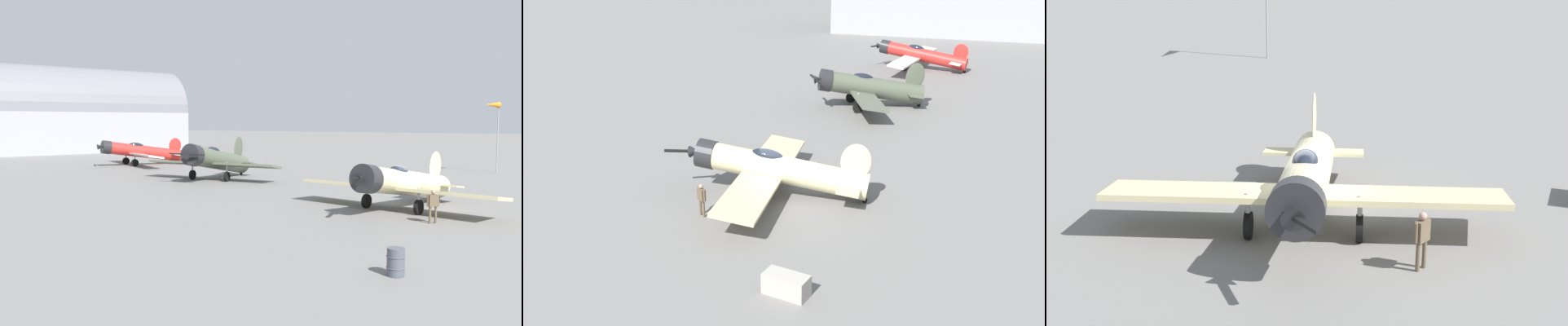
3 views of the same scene
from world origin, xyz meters
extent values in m
plane|color=slate|center=(0.00, 0.00, 0.00)|extent=(400.00, 400.00, 0.00)
cylinder|color=beige|center=(0.00, 0.00, 1.43)|extent=(8.82, 3.13, 2.53)
cylinder|color=#232326|center=(4.02, -0.83, 1.98)|extent=(1.37, 1.69, 1.60)
cone|color=#232326|center=(4.66, -0.97, 2.07)|extent=(0.74, 0.74, 0.69)
cube|color=black|center=(4.81, -1.00, 2.07)|extent=(2.77, 1.01, 0.45)
ellipsoid|color=black|center=(0.84, -0.18, 2.13)|extent=(1.89, 1.10, 0.90)
cube|color=#C6BC89|center=(1.01, -0.21, 1.19)|extent=(4.37, 11.77, 0.45)
ellipsoid|color=beige|center=(-3.54, 0.74, 2.14)|extent=(1.72, 0.47, 2.04)
cube|color=#C6BC89|center=(-3.35, 0.69, 1.04)|extent=(1.77, 3.55, 0.25)
cylinder|color=#999BA0|center=(1.84, 1.24, 0.90)|extent=(0.14, 0.14, 1.00)
cylinder|color=black|center=(1.84, 1.24, 0.40)|extent=(0.82, 0.36, 0.80)
cylinder|color=#999BA0|center=(1.20, -1.87, 0.90)|extent=(0.14, 0.14, 1.00)
cylinder|color=black|center=(1.20, -1.87, 0.40)|extent=(0.82, 0.36, 0.80)
cylinder|color=black|center=(-4.05, 0.84, 0.14)|extent=(0.29, 0.15, 0.28)
cylinder|color=#4C5442|center=(-6.82, -18.19, 1.61)|extent=(8.27, 2.18, 2.89)
cylinder|color=#232326|center=(-3.02, -17.92, 2.24)|extent=(1.29, 1.81, 1.85)
cone|color=#232326|center=(-2.37, -17.87, 2.35)|extent=(0.71, 0.76, 0.80)
cube|color=black|center=(-2.22, -17.86, 2.35)|extent=(0.80, 2.97, 0.19)
ellipsoid|color=black|center=(-6.02, -18.13, 2.43)|extent=(1.84, 0.89, 0.95)
cube|color=#565E4C|center=(-5.86, -18.12, 1.33)|extent=(2.80, 12.11, 0.49)
ellipsoid|color=#4C5442|center=(-10.18, -18.43, 2.46)|extent=(1.84, 0.25, 2.39)
cube|color=#565E4C|center=(-9.98, -18.42, 1.18)|extent=(1.34, 3.47, 0.28)
cylinder|color=#999BA0|center=(-5.50, -16.39, 0.99)|extent=(0.14, 0.14, 1.17)
cylinder|color=black|center=(-5.50, -16.39, 0.40)|extent=(0.81, 0.26, 0.80)
cylinder|color=#999BA0|center=(-5.26, -19.78, 0.99)|extent=(0.14, 0.14, 1.17)
cylinder|color=black|center=(-5.26, -19.78, 0.40)|extent=(0.81, 0.26, 0.80)
cylinder|color=black|center=(-10.66, -18.47, 0.14)|extent=(0.29, 0.12, 0.28)
cylinder|color=red|center=(-14.26, -34.12, 1.50)|extent=(8.66, 5.20, 2.55)
cylinder|color=#232326|center=(-10.45, -36.01, 2.09)|extent=(1.62, 1.78, 1.55)
cone|color=#232326|center=(-9.87, -36.30, 2.18)|extent=(0.83, 0.82, 0.67)
cube|color=black|center=(-9.73, -36.37, 2.18)|extent=(1.98, 2.34, 0.21)
ellipsoid|color=black|center=(-13.46, -34.52, 2.19)|extent=(1.93, 1.47, 0.91)
cube|color=#BCB7B2|center=(-13.30, -34.60, 1.28)|extent=(7.55, 12.90, 0.41)
ellipsoid|color=red|center=(-17.61, -32.45, 2.10)|extent=(1.60, 0.88, 1.92)
cube|color=#BCB7B2|center=(-17.43, -32.54, 1.07)|extent=(2.50, 3.54, 0.25)
cylinder|color=#999BA0|center=(-12.13, -33.43, 0.94)|extent=(0.14, 0.14, 1.09)
cylinder|color=black|center=(-12.13, -33.43, 0.40)|extent=(0.81, 0.54, 0.80)
cylinder|color=#999BA0|center=(-13.52, -36.24, 0.94)|extent=(0.14, 0.14, 1.09)
cylinder|color=black|center=(-13.52, -36.24, 0.40)|extent=(0.81, 0.54, 0.80)
cylinder|color=black|center=(-18.09, -32.22, 0.14)|extent=(0.30, 0.21, 0.28)
cylinder|color=brown|center=(3.76, 2.60, 0.41)|extent=(0.12, 0.12, 0.82)
cylinder|color=brown|center=(3.95, 2.37, 0.41)|extent=(0.12, 0.12, 0.82)
cube|color=brown|center=(3.86, 2.49, 1.11)|extent=(0.45, 0.48, 0.58)
sphere|color=#A37E6A|center=(3.86, 2.49, 1.52)|extent=(0.21, 0.21, 0.21)
cylinder|color=brown|center=(3.68, 2.70, 1.12)|extent=(0.09, 0.09, 0.55)
cylinder|color=brown|center=(4.03, 2.28, 1.12)|extent=(0.09, 0.09, 0.55)
cylinder|color=#474C56|center=(13.44, 3.76, 0.45)|extent=(0.56, 0.56, 0.91)
torus|color=#474C56|center=(13.44, 3.76, 0.63)|extent=(0.60, 0.60, 0.04)
torus|color=#474C56|center=(13.44, 3.76, 0.27)|extent=(0.60, 0.60, 0.04)
cylinder|color=gray|center=(-25.32, 1.10, 3.30)|extent=(0.10, 0.10, 6.60)
cone|color=orange|center=(-24.42, 0.67, 6.45)|extent=(2.05, 1.37, 0.56)
cube|color=#939399|center=(-26.07, -62.97, 3.15)|extent=(39.86, 26.00, 6.30)
cylinder|color=slate|center=(-26.07, -62.97, 6.30)|extent=(39.86, 26.00, 14.42)
camera|label=1|loc=(29.85, 8.95, 4.91)|focal=36.88mm
camera|label=2|loc=(-0.40, 27.81, 11.93)|focal=40.38mm
camera|label=3|loc=(22.49, -3.13, 9.43)|focal=55.39mm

